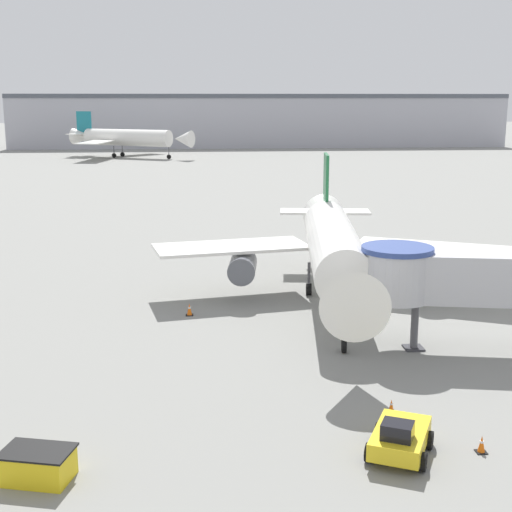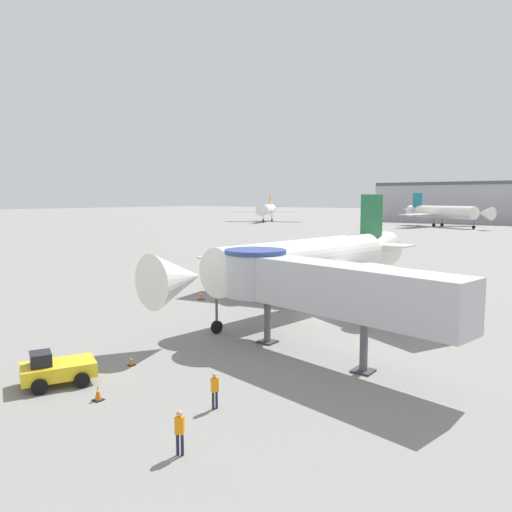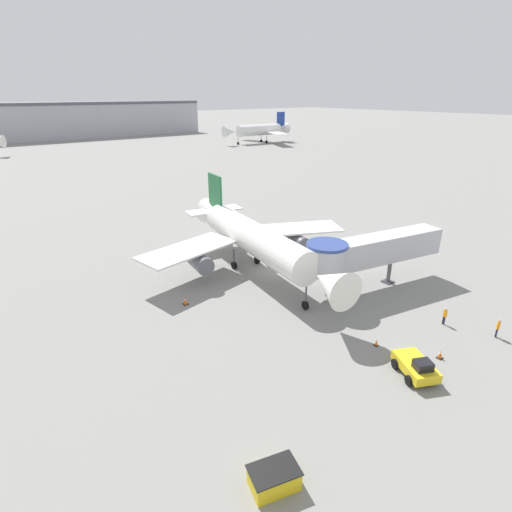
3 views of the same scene
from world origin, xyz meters
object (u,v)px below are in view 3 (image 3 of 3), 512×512
(traffic_cone_near_nose, at_px, (376,343))
(background_jet_blue_tail, at_px, (260,130))
(service_container_yellow, at_px, (274,478))
(jet_bridge, at_px, (366,251))
(ground_crew_wing_walker, at_px, (445,315))
(traffic_cone_apron_front, at_px, (440,354))
(traffic_cone_port_wing, at_px, (185,301))
(pushback_tug_yellow, at_px, (416,367))
(main_airplane, at_px, (253,239))
(ground_crew_marshaller, at_px, (498,327))

(traffic_cone_near_nose, distance_m, background_jet_blue_tail, 145.17)
(service_container_yellow, bearing_deg, traffic_cone_near_nose, 17.68)
(jet_bridge, xyz_separation_m, ground_crew_wing_walker, (0.29, -9.14, -3.44))
(jet_bridge, xyz_separation_m, traffic_cone_apron_front, (-4.74, -11.71, -4.05))
(traffic_cone_port_wing, bearing_deg, pushback_tug_yellow, -66.74)
(traffic_cone_near_nose, height_order, ground_crew_wing_walker, ground_crew_wing_walker)
(main_airplane, height_order, traffic_cone_apron_front, main_airplane)
(main_airplane, distance_m, service_container_yellow, 28.23)
(traffic_cone_near_nose, relative_size, traffic_cone_apron_front, 0.81)
(pushback_tug_yellow, xyz_separation_m, service_container_yellow, (-14.30, -0.67, -0.17))
(main_airplane, height_order, background_jet_blue_tail, background_jet_blue_tail)
(pushback_tug_yellow, relative_size, traffic_cone_apron_front, 5.50)
(jet_bridge, relative_size, pushback_tug_yellow, 4.05)
(traffic_cone_near_nose, relative_size, ground_crew_wing_walker, 0.36)
(main_airplane, xyz_separation_m, traffic_cone_near_nose, (-0.70, -18.31, -3.87))
(main_airplane, xyz_separation_m, background_jet_blue_tail, (79.84, 102.37, 1.10))
(service_container_yellow, bearing_deg, jet_bridge, 28.79)
(pushback_tug_yellow, relative_size, traffic_cone_near_nose, 6.83)
(traffic_cone_port_wing, bearing_deg, service_container_yellow, -105.15)
(jet_bridge, height_order, ground_crew_wing_walker, jet_bridge)
(main_airplane, distance_m, jet_bridge, 12.67)
(traffic_cone_apron_front, distance_m, ground_crew_wing_walker, 5.68)
(pushback_tug_yellow, height_order, ground_crew_marshaller, pushback_tug_yellow)
(traffic_cone_apron_front, bearing_deg, service_container_yellow, -177.89)
(jet_bridge, distance_m, pushback_tug_yellow, 14.73)
(service_container_yellow, xyz_separation_m, ground_crew_marshaller, (24.47, -0.65, 0.38))
(ground_crew_wing_walker, bearing_deg, traffic_cone_port_wing, 69.23)
(service_container_yellow, bearing_deg, main_airplane, 55.63)
(main_airplane, height_order, ground_crew_wing_walker, main_airplane)
(jet_bridge, height_order, traffic_cone_port_wing, jet_bridge)
(pushback_tug_yellow, distance_m, traffic_cone_apron_front, 3.48)
(main_airplane, relative_size, ground_crew_marshaller, 16.82)
(traffic_cone_port_wing, relative_size, ground_crew_marshaller, 0.48)
(main_airplane, relative_size, traffic_cone_port_wing, 34.77)
(jet_bridge, distance_m, background_jet_blue_tail, 134.72)
(jet_bridge, distance_m, traffic_cone_near_nose, 11.34)
(traffic_cone_near_nose, bearing_deg, traffic_cone_apron_front, -57.52)
(jet_bridge, bearing_deg, pushback_tug_yellow, -114.20)
(main_airplane, xyz_separation_m, jet_bridge, (6.69, -10.76, 0.25))
(main_airplane, height_order, traffic_cone_near_nose, main_airplane)
(traffic_cone_near_nose, bearing_deg, service_container_yellow, -162.32)
(ground_crew_wing_walker, bearing_deg, traffic_cone_near_nose, 103.24)
(ground_crew_wing_walker, xyz_separation_m, background_jet_blue_tail, (72.86, 122.27, 4.29))
(service_container_yellow, height_order, ground_crew_marshaller, ground_crew_marshaller)
(ground_crew_wing_walker, bearing_deg, background_jet_blue_tail, -5.81)
(jet_bridge, xyz_separation_m, traffic_cone_near_nose, (-7.39, -7.55, -4.12))
(pushback_tug_yellow, height_order, traffic_cone_apron_front, pushback_tug_yellow)
(service_container_yellow, relative_size, background_jet_blue_tail, 0.09)
(service_container_yellow, xyz_separation_m, traffic_cone_port_wing, (5.64, 20.82, -0.22))
(service_container_yellow, relative_size, traffic_cone_near_nose, 5.06)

